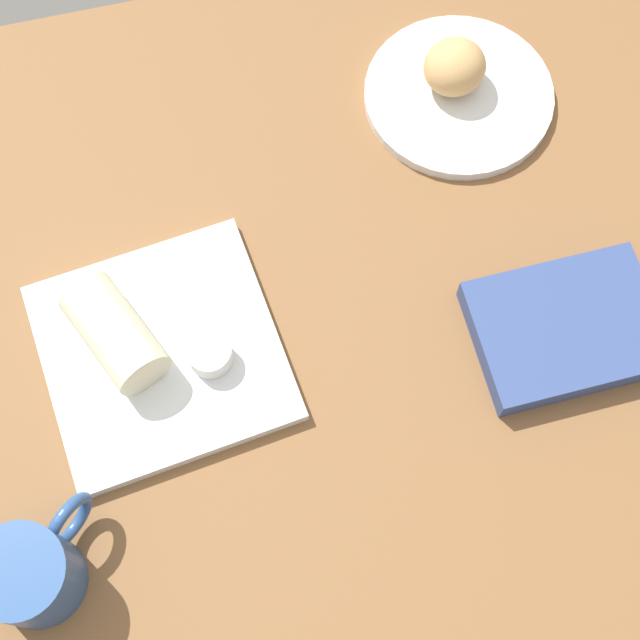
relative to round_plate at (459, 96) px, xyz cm
name	(u,v)px	position (x,y,z in cm)	size (l,w,h in cm)	color
dining_table	(279,307)	(-27.24, -20.73, -2.70)	(110.00, 90.00, 4.00)	brown
round_plate	(459,96)	(0.00, 0.00, 0.00)	(22.95, 22.95, 1.40)	white
scone_pastry	(455,67)	(-0.56, 1.52, 3.79)	(7.51, 7.26, 6.18)	tan
square_plate	(162,353)	(-40.84, -24.12, 0.10)	(24.75, 24.75, 1.60)	white
sauce_cup	(210,354)	(-35.76, -26.39, 2.35)	(4.72, 4.72, 2.71)	silver
breakfast_wrap	(115,333)	(-44.91, -22.30, 3.98)	(6.17, 6.17, 12.05)	beige
book_stack	(566,328)	(2.20, -32.05, 0.89)	(19.89, 14.99, 3.17)	#33477F
coffee_mug	(32,573)	(-56.46, -44.52, 3.87)	(11.69, 11.51, 8.92)	#2D518C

